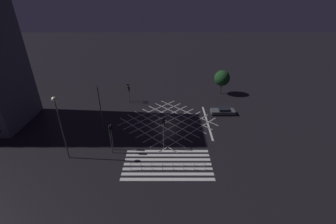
{
  "coord_description": "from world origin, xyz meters",
  "views": [
    {
      "loc": [
        0.05,
        -33.35,
        19.56
      ],
      "look_at": [
        0.0,
        0.0,
        1.9
      ],
      "focal_mm": 24.0,
      "sensor_mm": 36.0,
      "label": 1
    }
  ],
  "objects_px": {
    "traffic_light_sw_main": "(111,134)",
    "traffic_light_nw_main": "(129,91)",
    "traffic_light_nw_cross": "(128,89)",
    "street_lamp_west": "(100,101)",
    "street_lamp_east": "(58,113)",
    "waiting_car": "(223,111)",
    "traffic_light_sw_cross": "(112,132)",
    "traffic_light_median_south": "(164,127)",
    "street_tree_near": "(222,78)"
  },
  "relations": [
    {
      "from": "traffic_light_sw_main",
      "to": "traffic_light_nw_main",
      "type": "distance_m",
      "value": 16.2
    },
    {
      "from": "traffic_light_nw_cross",
      "to": "street_lamp_west",
      "type": "bearing_deg",
      "value": -12.52
    },
    {
      "from": "traffic_light_nw_main",
      "to": "street_lamp_east",
      "type": "height_order",
      "value": "street_lamp_east"
    },
    {
      "from": "street_lamp_west",
      "to": "waiting_car",
      "type": "bearing_deg",
      "value": 14.74
    },
    {
      "from": "traffic_light_sw_main",
      "to": "traffic_light_nw_cross",
      "type": "distance_m",
      "value": 16.92
    },
    {
      "from": "traffic_light_sw_cross",
      "to": "waiting_car",
      "type": "height_order",
      "value": "traffic_light_sw_cross"
    },
    {
      "from": "traffic_light_sw_main",
      "to": "waiting_car",
      "type": "bearing_deg",
      "value": 32.74
    },
    {
      "from": "traffic_light_sw_cross",
      "to": "waiting_car",
      "type": "xyz_separation_m",
      "value": [
        17.69,
        10.51,
        -2.32
      ]
    },
    {
      "from": "traffic_light_sw_cross",
      "to": "traffic_light_nw_cross",
      "type": "height_order",
      "value": "traffic_light_sw_cross"
    },
    {
      "from": "traffic_light_nw_cross",
      "to": "traffic_light_nw_main",
      "type": "bearing_deg",
      "value": 20.78
    },
    {
      "from": "traffic_light_sw_main",
      "to": "street_lamp_east",
      "type": "distance_m",
      "value": 6.86
    },
    {
      "from": "traffic_light_median_south",
      "to": "traffic_light_sw_cross",
      "type": "distance_m",
      "value": 7.19
    },
    {
      "from": "traffic_light_nw_cross",
      "to": "street_lamp_east",
      "type": "height_order",
      "value": "street_lamp_east"
    },
    {
      "from": "traffic_light_nw_cross",
      "to": "street_lamp_east",
      "type": "bearing_deg",
      "value": -16.49
    },
    {
      "from": "street_lamp_west",
      "to": "traffic_light_nw_main",
      "type": "bearing_deg",
      "value": 75.19
    },
    {
      "from": "traffic_light_sw_main",
      "to": "street_lamp_east",
      "type": "bearing_deg",
      "value": -169.41
    },
    {
      "from": "traffic_light_nw_main",
      "to": "street_tree_near",
      "type": "distance_m",
      "value": 19.78
    },
    {
      "from": "traffic_light_sw_main",
      "to": "traffic_light_sw_cross",
      "type": "height_order",
      "value": "traffic_light_sw_main"
    },
    {
      "from": "traffic_light_median_south",
      "to": "street_lamp_east",
      "type": "distance_m",
      "value": 13.66
    },
    {
      "from": "traffic_light_nw_cross",
      "to": "street_lamp_west",
      "type": "xyz_separation_m",
      "value": [
        -2.43,
        -10.95,
        2.49
      ]
    },
    {
      "from": "traffic_light_nw_cross",
      "to": "street_lamp_west",
      "type": "distance_m",
      "value": 11.49
    },
    {
      "from": "street_lamp_east",
      "to": "traffic_light_sw_cross",
      "type": "bearing_deg",
      "value": 18.48
    },
    {
      "from": "traffic_light_sw_main",
      "to": "street_lamp_east",
      "type": "xyz_separation_m",
      "value": [
        -5.68,
        -1.06,
        3.7
      ]
    },
    {
      "from": "waiting_car",
      "to": "street_lamp_west",
      "type": "bearing_deg",
      "value": 14.74
    },
    {
      "from": "traffic_light_sw_main",
      "to": "traffic_light_sw_cross",
      "type": "bearing_deg",
      "value": 95.07
    },
    {
      "from": "traffic_light_sw_cross",
      "to": "traffic_light_nw_cross",
      "type": "bearing_deg",
      "value": 1.02
    },
    {
      "from": "traffic_light_sw_main",
      "to": "traffic_light_nw_cross",
      "type": "xyz_separation_m",
      "value": [
        -0.36,
        16.91,
        -0.43
      ]
    },
    {
      "from": "street_lamp_west",
      "to": "waiting_car",
      "type": "xyz_separation_m",
      "value": [
        20.4,
        5.37,
        -4.61
      ]
    },
    {
      "from": "traffic_light_median_south",
      "to": "street_tree_near",
      "type": "relative_size",
      "value": 0.73
    },
    {
      "from": "street_tree_near",
      "to": "waiting_car",
      "type": "height_order",
      "value": "street_tree_near"
    },
    {
      "from": "traffic_light_nw_cross",
      "to": "traffic_light_nw_main",
      "type": "distance_m",
      "value": 0.79
    },
    {
      "from": "traffic_light_nw_main",
      "to": "street_lamp_west",
      "type": "bearing_deg",
      "value": -104.81
    },
    {
      "from": "traffic_light_sw_cross",
      "to": "traffic_light_nw_cross",
      "type": "relative_size",
      "value": 1.08
    },
    {
      "from": "traffic_light_sw_cross",
      "to": "traffic_light_nw_main",
      "type": "distance_m",
      "value": 15.38
    },
    {
      "from": "traffic_light_sw_main",
      "to": "street_lamp_east",
      "type": "height_order",
      "value": "street_lamp_east"
    },
    {
      "from": "traffic_light_median_south",
      "to": "traffic_light_nw_cross",
      "type": "bearing_deg",
      "value": 26.41
    },
    {
      "from": "traffic_light_sw_main",
      "to": "street_lamp_east",
      "type": "relative_size",
      "value": 0.49
    },
    {
      "from": "street_lamp_west",
      "to": "street_tree_near",
      "type": "distance_m",
      "value": 26.47
    },
    {
      "from": "traffic_light_nw_cross",
      "to": "waiting_car",
      "type": "distance_m",
      "value": 18.94
    },
    {
      "from": "traffic_light_median_south",
      "to": "street_lamp_east",
      "type": "relative_size",
      "value": 0.43
    },
    {
      "from": "traffic_light_nw_cross",
      "to": "street_lamp_west",
      "type": "height_order",
      "value": "street_lamp_west"
    },
    {
      "from": "traffic_light_sw_main",
      "to": "traffic_light_nw_cross",
      "type": "height_order",
      "value": "traffic_light_sw_main"
    },
    {
      "from": "traffic_light_median_south",
      "to": "street_lamp_west",
      "type": "bearing_deg",
      "value": 68.43
    },
    {
      "from": "street_lamp_west",
      "to": "street_tree_near",
      "type": "bearing_deg",
      "value": 33.92
    },
    {
      "from": "street_lamp_east",
      "to": "street_lamp_west",
      "type": "bearing_deg",
      "value": 67.63
    },
    {
      "from": "traffic_light_sw_main",
      "to": "street_tree_near",
      "type": "bearing_deg",
      "value": 47.25
    },
    {
      "from": "traffic_light_sw_cross",
      "to": "waiting_car",
      "type": "bearing_deg",
      "value": -59.27
    },
    {
      "from": "traffic_light_median_south",
      "to": "street_lamp_east",
      "type": "height_order",
      "value": "street_lamp_east"
    },
    {
      "from": "traffic_light_nw_main",
      "to": "waiting_car",
      "type": "distance_m",
      "value": 18.46
    },
    {
      "from": "traffic_light_median_south",
      "to": "traffic_light_nw_cross",
      "type": "relative_size",
      "value": 1.03
    }
  ]
}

